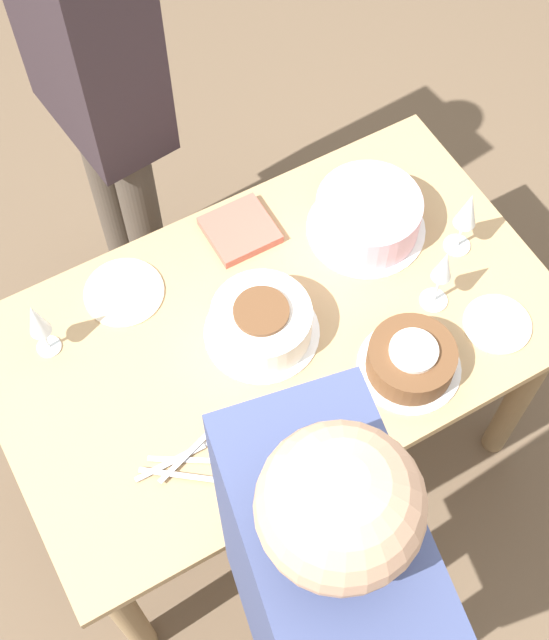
{
  "coord_description": "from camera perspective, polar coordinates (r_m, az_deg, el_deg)",
  "views": [
    {
      "loc": [
        -0.51,
        -0.9,
        2.64
      ],
      "look_at": [
        0.0,
        0.0,
        0.81
      ],
      "focal_mm": 50.0,
      "sensor_mm": 36.0,
      "label": 1
    }
  ],
  "objects": [
    {
      "name": "wine_glass_far",
      "position": [
        2.1,
        10.73,
        3.21
      ],
      "size": [
        0.07,
        0.07,
        0.21
      ],
      "color": "silver",
      "rests_on": "dining_table"
    },
    {
      "name": "dessert_plate_right",
      "position": [
        2.22,
        14.07,
        -0.26
      ],
      "size": [
        0.17,
        0.17,
        0.01
      ],
      "color": "beige",
      "rests_on": "dining_table"
    },
    {
      "name": "cake_front_chocolate",
      "position": [
        2.09,
        8.73,
        -2.53
      ],
      "size": [
        0.25,
        0.25,
        0.09
      ],
      "color": "white",
      "rests_on": "dining_table"
    },
    {
      "name": "napkin_stack",
      "position": [
        2.29,
        -2.23,
        5.77
      ],
      "size": [
        0.17,
        0.16,
        0.03
      ],
      "color": "#B75B4C",
      "rests_on": "dining_table"
    },
    {
      "name": "wine_glass_extra",
      "position": [
        2.08,
        -14.97,
        -0.05
      ],
      "size": [
        0.06,
        0.06,
        0.19
      ],
      "color": "silver",
      "rests_on": "dining_table"
    },
    {
      "name": "wine_glass_near",
      "position": [
        2.2,
        12.25,
        6.77
      ],
      "size": [
        0.07,
        0.07,
        0.21
      ],
      "color": "silver",
      "rests_on": "dining_table"
    },
    {
      "name": "dessert_plate_left",
      "position": [
        2.23,
        -9.61,
        1.76
      ],
      "size": [
        0.2,
        0.2,
        0.01
      ],
      "color": "beige",
      "rests_on": "dining_table"
    },
    {
      "name": "person_cutting",
      "position": [
        1.6,
        2.78,
        -18.28
      ],
      "size": [
        0.29,
        0.43,
        1.77
      ],
      "rotation": [
        0.0,
        0.0,
        1.39
      ],
      "color": "#4C4238",
      "rests_on": "ground_plane"
    },
    {
      "name": "cake_back_decorated",
      "position": [
        2.27,
        5.99,
        6.63
      ],
      "size": [
        0.31,
        0.31,
        0.12
      ],
      "color": "white",
      "rests_on": "dining_table"
    },
    {
      "name": "person_watching",
      "position": [
        2.33,
        -11.65,
        15.89
      ],
      "size": [
        0.26,
        0.42,
        1.72
      ],
      "rotation": [
        0.0,
        0.0,
        -1.46
      ],
      "color": "#4C4238",
      "rests_on": "ground_plane"
    },
    {
      "name": "dining_table",
      "position": [
        2.26,
        -0.0,
        -2.23
      ],
      "size": [
        1.36,
        0.81,
        0.76
      ],
      "color": "tan",
      "rests_on": "ground_plane"
    },
    {
      "name": "cake_center_white",
      "position": [
        2.1,
        -0.83,
        -0.16
      ],
      "size": [
        0.28,
        0.28,
        0.11
      ],
      "color": "white",
      "rests_on": "dining_table"
    },
    {
      "name": "fork_pile",
      "position": [
        2.01,
        -6.1,
        -9.02
      ],
      "size": [
        0.21,
        0.13,
        0.01
      ],
      "color": "silver",
      "rests_on": "dining_table"
    },
    {
      "name": "ground_plane",
      "position": [
        2.84,
        -0.0,
        -8.04
      ],
      "size": [
        12.0,
        12.0,
        0.0
      ],
      "primitive_type": "plane",
      "color": "brown"
    }
  ]
}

